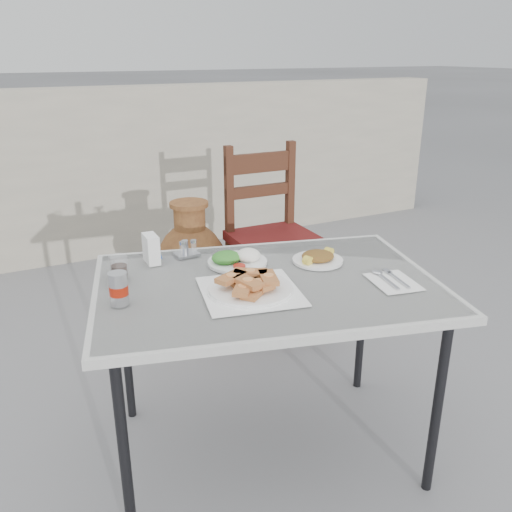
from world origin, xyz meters
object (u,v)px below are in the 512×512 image
salad_chopped_plate (318,258)px  napkin_holder (151,249)px  terracotta_urn (192,267)px  salad_rice_plate (237,259)px  cola_glass (119,269)px  pide_plate (250,284)px  chair (272,235)px  condiment_caddy (187,250)px  cafe_table (267,294)px  soda_can (119,289)px

salad_chopped_plate → napkin_holder: size_ratio=1.76×
terracotta_urn → salad_rice_plate: bearing=-99.3°
salad_rice_plate → cola_glass: bearing=173.6°
pide_plate → salad_chopped_plate: bearing=20.6°
salad_rice_plate → salad_chopped_plate: (0.28, -0.11, -0.00)m
salad_chopped_plate → chair: bearing=72.6°
cola_glass → terracotta_urn: bearing=57.3°
salad_rice_plate → chair: (0.55, 0.75, -0.22)m
salad_chopped_plate → salad_rice_plate: bearing=157.5°
salad_chopped_plate → condiment_caddy: 0.50m
cafe_table → soda_can: size_ratio=12.52×
pide_plate → soda_can: soda_can is taller
soda_can → cafe_table: bearing=-4.9°
soda_can → cola_glass: bearing=76.6°
condiment_caddy → soda_can: bearing=-136.9°
salad_chopped_plate → napkin_holder: 0.61m
cola_glass → soda_can: bearing=-103.4°
napkin_holder → cola_glass: bearing=-142.7°
cola_glass → terracotta_urn: 1.14m
salad_chopped_plate → napkin_holder: napkin_holder is taller
cola_glass → chair: chair is taller
cola_glass → napkin_holder: size_ratio=0.81×
cafe_table → napkin_holder: size_ratio=12.34×
pide_plate → salad_rice_plate: pide_plate is taller
napkin_holder → salad_chopped_plate: bearing=-24.9°
cafe_table → terracotta_urn: cafe_table is taller
chair → soda_can: bearing=-137.6°
chair → terracotta_urn: size_ratio=1.41×
pide_plate → condiment_caddy: size_ratio=4.03×
pide_plate → cola_glass: cola_glass is taller
cola_glass → chair: 1.21m
salad_rice_plate → soda_can: size_ratio=2.09×
chair → terracotta_urn: bearing=155.2°
pide_plate → napkin_holder: napkin_holder is taller
soda_can → chair: chair is taller
napkin_holder → terracotta_urn: 0.99m
cola_glass → cafe_table: bearing=-27.9°
salad_rice_plate → terracotta_urn: (0.15, 0.94, -0.40)m
cafe_table → salad_chopped_plate: (0.25, 0.07, 0.06)m
condiment_caddy → chair: size_ratio=0.09×
cola_glass → chair: bearing=35.9°
salad_rice_plate → chair: size_ratio=0.22×
salad_chopped_plate → soda_can: size_ratio=1.79×
chair → cafe_table: bearing=-118.1°
cafe_table → chair: size_ratio=1.35×
cola_glass → pide_plate: bearing=-39.3°
condiment_caddy → chair: chair is taller
cafe_table → condiment_caddy: bearing=114.7°
cafe_table → terracotta_urn: size_ratio=1.90×
pide_plate → condiment_caddy: same height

